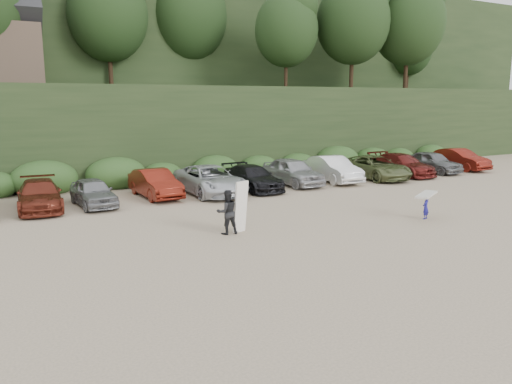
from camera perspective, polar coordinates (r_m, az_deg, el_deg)
ground at (r=19.74m, az=9.21°, el=-4.63°), size 120.00×120.00×0.00m
hillside_backdrop at (r=52.61m, az=-16.25°, el=16.81°), size 90.00×41.50×28.00m
parked_cars at (r=28.19m, az=-2.32°, el=1.63°), size 39.00×6.12×1.64m
child_surfer at (r=22.76m, az=18.86°, el=-1.06°), size 1.89×1.39×1.13m
adult_surfer at (r=19.18m, az=-3.18°, el=-2.25°), size 1.32×0.73×2.04m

